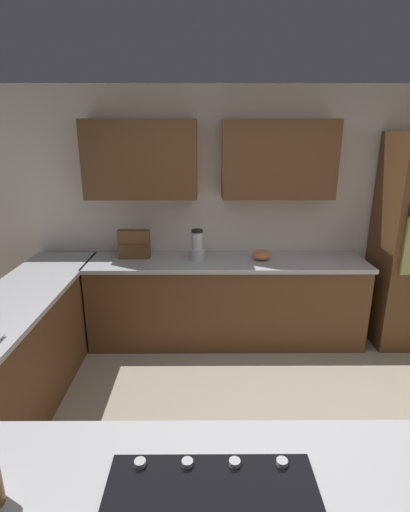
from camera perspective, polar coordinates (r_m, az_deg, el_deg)
name	(u,v)px	position (r m, az deg, el deg)	size (l,w,h in m)	color
ground_plane	(255,470)	(2.92, 7.43, -28.96)	(14.00, 14.00, 0.00)	#9E937F
wall_back	(228,201)	(4.10, 3.49, 8.20)	(6.00, 0.44, 2.60)	silver
lower_cabinets_back	(226,302)	(4.08, 3.13, -6.90)	(2.80, 0.60, 0.86)	brown
countertop_back	(227,262)	(3.92, 3.24, -0.90)	(2.84, 0.64, 0.04)	#B2B2B7
lower_cabinets_side	(10,366)	(3.39, -27.05, -14.41)	(0.60, 2.90, 0.86)	brown
countertop_side	(0,313)	(3.19, -28.16, -7.46)	(0.64, 2.94, 0.04)	#B2B2B7
blender	(197,247)	(3.88, -1.16, 1.34)	(0.15, 0.15, 0.32)	silver
mixing_bowl	(261,255)	(3.95, 8.32, 0.18)	(0.19, 0.19, 0.10)	#CC724C
spice_rack	(134,244)	(4.00, -10.50, 1.75)	(0.32, 0.11, 0.30)	brown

